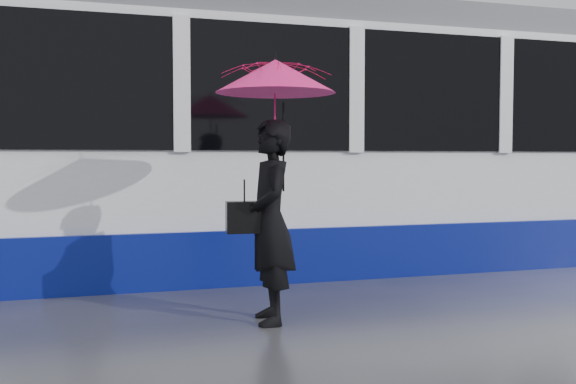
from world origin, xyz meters
name	(u,v)px	position (x,y,z in m)	size (l,w,h in m)	color
ground	(269,313)	(0.00, 0.00, 0.00)	(90.00, 90.00, 0.00)	#2B2B30
rails	(219,267)	(0.00, 2.50, 0.01)	(34.00, 1.51, 0.02)	#3F3D38
tram	(482,143)	(3.88, 2.50, 1.64)	(26.00, 2.56, 3.35)	white
woman	(270,222)	(-0.08, -0.33, 0.87)	(0.64, 0.42, 1.74)	black
umbrella	(276,100)	(-0.03, -0.33, 1.91)	(1.11, 1.11, 1.18)	#E7135F
handbag	(244,217)	(-0.30, -0.31, 0.91)	(0.32, 0.16, 0.45)	black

